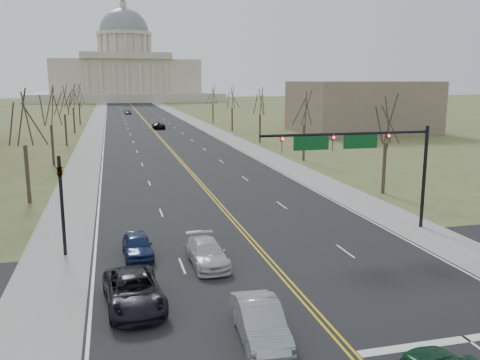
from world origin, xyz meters
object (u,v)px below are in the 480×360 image
signal_mast (359,149)px  car_sb_inner_lead (260,322)px  signal_left (61,195)px  car_sb_outer_second (137,245)px  car_sb_inner_second (207,253)px  car_sb_outer_lead (134,291)px  car_far_sb (128,112)px  car_far_nb (159,125)px

signal_mast → car_sb_inner_lead: (-10.55, -12.53, -4.97)m
signal_left → car_sb_outer_second: bearing=-17.8°
car_sb_inner_lead → car_sb_inner_second: (-0.49, 8.88, -0.10)m
car_sb_outer_lead → car_sb_inner_second: (4.26, 4.47, -0.07)m
car_far_sb → car_sb_inner_lead: bearing=-97.8°
car_far_nb → car_sb_outer_second: bearing=83.9°
car_sb_inner_lead → car_sb_outer_second: size_ratio=1.16×
signal_left → car_sb_inner_second: 9.22m
signal_left → car_far_sb: size_ratio=1.44×
car_sb_inner_lead → car_far_nb: (4.45, 91.41, -0.05)m
signal_left → car_sb_outer_lead: size_ratio=1.11×
car_sb_inner_lead → car_far_sb: (-0.23, 141.34, -0.07)m
car_sb_inner_lead → car_far_sb: 141.34m
signal_mast → car_sb_inner_second: bearing=-161.7°
car_sb_outer_lead → car_sb_inner_second: 6.18m
car_sb_inner_second → car_sb_outer_lead: bearing=-135.2°
car_sb_inner_second → car_sb_outer_second: car_sb_outer_second is taller
signal_mast → car_sb_inner_lead: signal_mast is taller
car_sb_outer_second → car_far_sb: 130.21m
car_sb_outer_lead → car_far_sb: (4.52, 136.94, -0.04)m
signal_mast → car_sb_inner_lead: 17.11m
signal_left → car_sb_outer_second: signal_left is taller
signal_mast → car_sb_outer_lead: (-15.30, -8.12, -5.00)m
signal_left → car_sb_outer_lead: signal_left is taller
car_sb_inner_lead → car_sb_outer_second: (-4.23, 11.19, -0.09)m
car_sb_outer_lead → signal_left: bearing=109.5°
signal_left → car_sb_inner_second: bearing=-24.8°
signal_mast → car_far_sb: (-10.78, 128.81, -5.04)m
car_far_sb → car_far_nb: bearing=-92.6°
signal_mast → signal_left: size_ratio=2.02×
signal_left → car_far_nb: bearing=80.8°
car_far_nb → car_far_sb: (-4.68, 49.94, -0.02)m
car_sb_inner_second → car_sb_outer_second: (-3.74, 2.32, 0.02)m
signal_left → car_sb_outer_lead: bearing=-65.8°
car_sb_outer_lead → car_far_nb: bearing=79.3°
car_sb_inner_second → car_far_nb: size_ratio=0.89×
car_sb_inner_lead → car_sb_outer_lead: car_sb_inner_lead is taller
signal_mast → car_far_sb: bearing=94.8°
car_sb_inner_lead → car_far_sb: bearing=93.8°
car_sb_inner_second → car_far_nb: 82.68m
car_sb_inner_lead → car_sb_outer_lead: (-4.75, 4.40, -0.03)m
car_sb_inner_lead → car_sb_outer_lead: 6.48m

